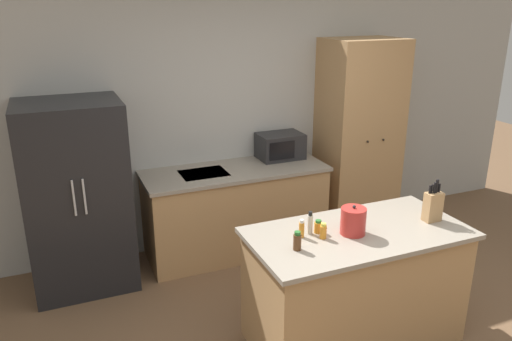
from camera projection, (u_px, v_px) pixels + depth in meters
wall_back at (238, 118)px, 5.11m from camera, size 7.20×0.06×2.60m
refrigerator at (78, 197)px, 4.32m from camera, size 0.85×0.75×1.67m
back_counter at (235, 210)px, 5.02m from camera, size 1.81×0.69×0.88m
pantry_cabinet at (358, 137)px, 5.38m from camera, size 0.79×0.61×2.08m
kitchen_island at (355, 285)px, 3.69m from camera, size 1.58×0.80×0.89m
microwave at (280, 146)px, 5.16m from camera, size 0.46×0.33×0.26m
knife_block at (433, 206)px, 3.67m from camera, size 0.13×0.08×0.32m
spice_bottle_tall_dark at (318, 227)px, 3.51m from camera, size 0.06×0.06×0.09m
spice_bottle_short_red at (302, 229)px, 3.43m from camera, size 0.04×0.04×0.13m
spice_bottle_amber_oil at (310, 224)px, 3.48m from camera, size 0.04×0.04×0.17m
spice_bottle_green_herb at (323, 231)px, 3.42m from camera, size 0.05×0.05×0.11m
spice_bottle_pale_salt at (297, 241)px, 3.26m from camera, size 0.05×0.05×0.13m
kettle at (353, 221)px, 3.48m from camera, size 0.18×0.18×0.22m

